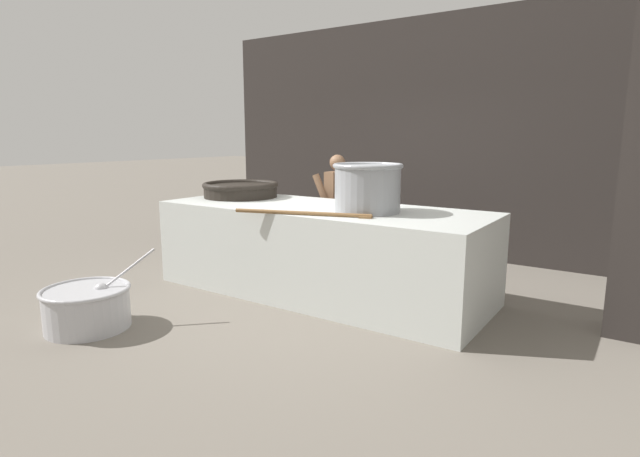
{
  "coord_description": "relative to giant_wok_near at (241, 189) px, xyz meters",
  "views": [
    {
      "loc": [
        3.1,
        -4.58,
        1.76
      ],
      "look_at": [
        0.0,
        0.0,
        0.75
      ],
      "focal_mm": 28.0,
      "sensor_mm": 36.0,
      "label": 1
    }
  ],
  "objects": [
    {
      "name": "stirring_paddle",
      "position": [
        1.6,
        -0.76,
        -0.09
      ],
      "size": [
        1.38,
        0.5,
        0.04
      ],
      "rotation": [
        0.0,
        0.0,
        0.31
      ],
      "color": "brown",
      "rests_on": "hearth_platform"
    },
    {
      "name": "stock_pot",
      "position": [
        1.99,
        -0.22,
        0.16
      ],
      "size": [
        0.73,
        0.73,
        0.5
      ],
      "color": "gray",
      "rests_on": "hearth_platform"
    },
    {
      "name": "giant_wok_near",
      "position": [
        0.0,
        0.0,
        0.0
      ],
      "size": [
        0.97,
        0.97,
        0.19
      ],
      "color": "black",
      "rests_on": "hearth_platform"
    },
    {
      "name": "back_wall",
      "position": [
        1.36,
        2.52,
        0.65
      ],
      "size": [
        6.92,
        0.24,
        3.5
      ],
      "primitive_type": "cube",
      "color": "#2D2826",
      "rests_on": "ground_plane"
    },
    {
      "name": "ground_plane",
      "position": [
        1.36,
        -0.17,
        -1.1
      ],
      "size": [
        60.0,
        60.0,
        0.0
      ],
      "primitive_type": "plane",
      "color": "slate"
    },
    {
      "name": "hearth_platform",
      "position": [
        1.36,
        -0.17,
        -0.6
      ],
      "size": [
        3.78,
        1.41,
        0.99
      ],
      "color": "silver",
      "rests_on": "ground_plane"
    },
    {
      "name": "cook",
      "position": [
        0.85,
        0.98,
        -0.27
      ],
      "size": [
        0.36,
        0.56,
        1.53
      ],
      "rotation": [
        0.0,
        0.0,
        3.17
      ],
      "color": "brown",
      "rests_on": "ground_plane"
    },
    {
      "name": "prep_bowl_vegetables",
      "position": [
        0.18,
        -2.3,
        -0.88
      ],
      "size": [
        0.79,
        0.95,
        0.71
      ],
      "color": "#B7B7BC",
      "rests_on": "ground_plane"
    }
  ]
}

